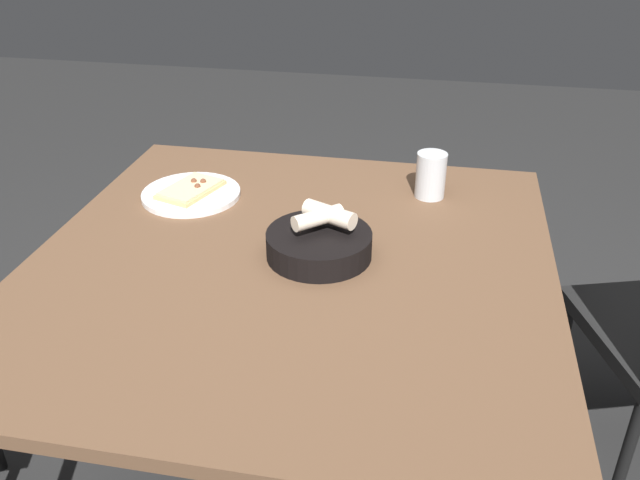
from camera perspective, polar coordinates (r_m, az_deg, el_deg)
The scene contains 4 objects.
dining_table at distance 1.52m, azimuth -2.47°, elevation -3.22°, with size 1.15×1.19×0.71m.
pizza_plate at distance 1.80m, azimuth -10.83°, elevation 3.95°, with size 0.26×0.26×0.04m.
bread_basket at distance 1.48m, azimuth -0.09°, elevation -0.15°, with size 0.23×0.23×0.11m.
beer_glass at distance 1.77m, azimuth 9.33°, elevation 5.22°, with size 0.08×0.08×0.12m.
Camera 1 is at (-0.31, 1.24, 1.48)m, focal length 37.86 mm.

